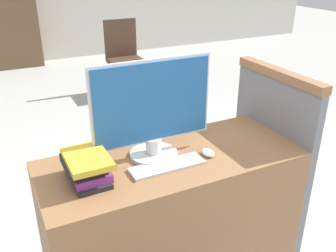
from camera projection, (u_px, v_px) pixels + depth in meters
The scene contains 7 objects.
desk at pixel (172, 218), 2.10m from camera, with size 1.37×0.57×0.77m.
carrel_divider at pixel (269, 157), 2.34m from camera, with size 0.07×0.67×1.14m.
monitor at pixel (153, 110), 1.85m from camera, with size 0.63×0.25×0.51m.
keyboard at pixel (167, 166), 1.84m from camera, with size 0.38×0.11×0.02m.
mouse at pixel (208, 153), 1.95m from camera, with size 0.06×0.09×0.03m.
book_stack at pixel (87, 167), 1.72m from camera, with size 0.19×0.27×0.13m.
far_chair at pixel (124, 53), 4.98m from camera, with size 0.44×0.44×0.96m.
Camera 1 is at (-0.77, -1.22, 1.73)m, focal length 40.00 mm.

